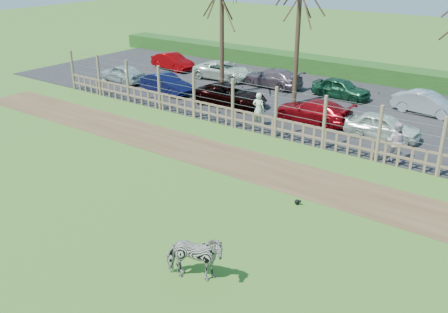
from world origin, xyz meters
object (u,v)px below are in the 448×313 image
Objects in this scene: car_8 at (224,71)px; car_11 at (427,103)px; car_4 at (383,126)px; visitor_b at (396,142)px; visitor_a at (259,109)px; zebra at (194,258)px; car_0 at (122,73)px; car_2 at (231,95)px; car_7 at (173,61)px; car_9 at (272,78)px; car_10 at (341,88)px; car_1 at (166,84)px; tree_mid at (299,18)px; tree_left at (222,1)px; car_3 at (313,111)px; crow at (297,202)px.

car_11 is (13.49, 0.25, 0.00)m from car_8.
visitor_b is at bearing -153.68° from car_4.
visitor_a reaches higher than car_4.
car_0 is (-17.71, 13.91, -0.07)m from zebra.
car_2 and car_7 have the same top height.
car_9 and car_10 have the same top height.
car_0 is 6.91m from car_8.
visitor_b is 0.47× the size of car_1.
tree_mid is 1.87× the size of car_1.
car_4 is (8.92, -0.09, 0.00)m from car_2.
car_7 is (-17.75, 5.02, 0.00)m from car_4.
tree_left reaches higher than car_2.
visitor_a is 8.18m from car_1.
zebra is at bearing -129.64° from car_1.
visitor_b is at bearing 86.13° from car_0.
car_3 and car_7 have the same top height.
tree_left reaches higher than car_10.
zebra is at bearing 103.28° from visitor_a.
car_4 is at bearing -8.85° from tree_left.
tree_left reaches higher than car_7.
tree_left reaches higher than car_8.
tree_mid reaches higher than crow.
car_10 is at bearing -54.08° from car_1.
tree_mid is 5.26m from car_10.
visitor_b is 6.91× the size of crow.
car_8 is at bearing 64.95° from car_4.
visitor_b is at bearing -33.39° from zebra.
car_3 is (9.97, 0.32, 0.00)m from car_1.
crow is at bearing 37.56° from car_9.
car_4 is at bearing -115.11° from car_8.
tree_mid is 12.72m from car_0.
car_11 is at bearing 16.95° from tree_left.
car_4 reaches higher than crow.
visitor_a is 0.40× the size of car_2.
car_4 and car_10 have the same top height.
car_0 and car_2 have the same top height.
car_2 is 10.11m from car_7.
crow is at bearing 69.82° from visitor_b.
car_3 reaches higher than crow.
car_1 is (-13.65, 8.09, 0.54)m from crow.
car_8 is (-9.16, 4.67, 0.00)m from car_3.
zebra is at bearing -129.15° from car_7.
visitor_a is 0.49× the size of car_0.
crow is 0.06× the size of car_8.
car_7 and car_9 have the same top height.
zebra is 19.15m from car_1.
crow is at bearing -176.84° from car_11.
tree_left is 4.70× the size of zebra.
tree_mid is 9.05m from car_1.
tree_mid is at bearing -93.71° from car_7.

